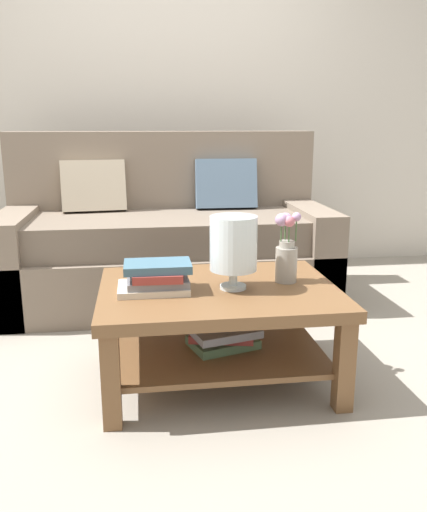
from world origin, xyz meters
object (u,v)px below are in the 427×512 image
Objects in this scene: book_stack_main at (157,277)px; flower_pitcher at (286,252)px; couch at (167,243)px; coffee_table at (219,314)px; glass_hurricane_vase at (233,245)px.

flower_pitcher is at bearing 5.87° from book_stack_main.
book_stack_main is (-0.11, -1.20, 0.13)m from couch.
coffee_table is at bearing -82.35° from couch.
coffee_table is (0.16, -1.18, -0.06)m from couch.
couch is 1.19m from coffee_table.
couch is 6.48× the size of flower_pitcher.
couch is at bearing 84.87° from book_stack_main.
couch reaches higher than coffee_table.
book_stack_main is at bearing -175.93° from coffee_table.
flower_pitcher is (0.31, 0.04, 0.26)m from coffee_table.
book_stack_main is at bearing 178.33° from glass_hurricane_vase.
coffee_table is 3.25× the size of glass_hurricane_vase.
flower_pitcher reaches higher than book_stack_main.
couch reaches higher than book_stack_main.
glass_hurricane_vase and flower_pitcher have the same top height.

